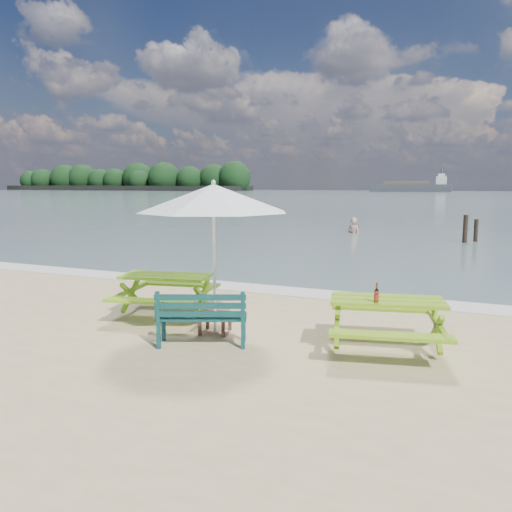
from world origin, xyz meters
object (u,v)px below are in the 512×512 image
at_px(park_bench, 202,328).
at_px(side_table, 215,323).
at_px(beer_bottle, 376,296).
at_px(patio_umbrella, 214,198).
at_px(picnic_table_right, 386,325).
at_px(picnic_table_left, 166,296).
at_px(swimmer, 354,237).

xyz_separation_m(park_bench, side_table, (-0.10, 0.59, -0.09)).
bearing_deg(side_table, beer_bottle, -0.72).
height_order(patio_umbrella, beer_bottle, patio_umbrella).
relative_size(picnic_table_right, patio_umbrella, 0.74).
bearing_deg(picnic_table_right, picnic_table_left, 174.47).
relative_size(park_bench, patio_umbrella, 0.49).
xyz_separation_m(park_bench, swimmer, (-1.59, 17.66, -0.43)).
height_order(picnic_table_right, beer_bottle, beer_bottle).
relative_size(side_table, beer_bottle, 2.07).
bearing_deg(park_bench, swimmer, 95.14).
height_order(picnic_table_right, patio_umbrella, patio_umbrella).
bearing_deg(swimmer, park_bench, -84.86).
height_order(park_bench, swimmer, park_bench).
height_order(side_table, patio_umbrella, patio_umbrella).
relative_size(beer_bottle, swimmer, 0.14).
bearing_deg(beer_bottle, patio_umbrella, 179.28).
xyz_separation_m(picnic_table_left, swimmer, (-0.17, 16.46, -0.54)).
xyz_separation_m(picnic_table_left, picnic_table_right, (3.95, -0.38, 0.00)).
bearing_deg(picnic_table_left, picnic_table_right, -5.53).
bearing_deg(park_bench, side_table, 99.62).
bearing_deg(patio_umbrella, park_bench, -80.38).
bearing_deg(picnic_table_left, patio_umbrella, -24.87).
relative_size(park_bench, swimmer, 0.74).
bearing_deg(park_bench, beer_bottle, 13.03).
xyz_separation_m(picnic_table_left, patio_umbrella, (1.32, -0.61, 1.78)).
xyz_separation_m(picnic_table_right, swimmer, (-4.12, 16.84, -0.54)).
bearing_deg(patio_umbrella, picnic_table_left, 155.13).
distance_m(picnic_table_right, patio_umbrella, 3.19).
height_order(side_table, beer_bottle, beer_bottle).
relative_size(picnic_table_right, side_table, 3.70).
bearing_deg(park_bench, picnic_table_right, 17.96).
height_order(patio_umbrella, swimmer, patio_umbrella).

